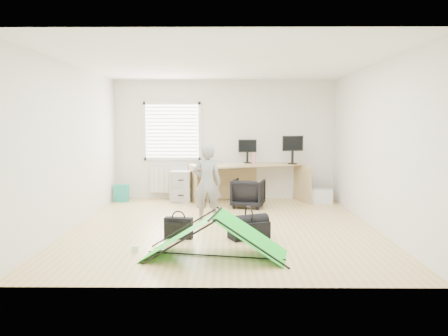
{
  "coord_description": "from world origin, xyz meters",
  "views": [
    {
      "loc": [
        0.06,
        -7.23,
        1.75
      ],
      "look_at": [
        0.0,
        0.4,
        0.95
      ],
      "focal_mm": 35.0,
      "sensor_mm": 36.0,
      "label": 1
    }
  ],
  "objects_px": {
    "filing_cabinet": "(182,186)",
    "storage_crate": "(319,196)",
    "monitor_left": "(247,154)",
    "thermos": "(254,158)",
    "person": "(207,183)",
    "duffel_bag": "(249,230)",
    "office_chair": "(248,193)",
    "desk": "(247,183)",
    "laptop_bag": "(179,228)",
    "kite": "(215,235)",
    "monitor_right": "(292,154)"
  },
  "relations": [
    {
      "from": "monitor_left",
      "to": "kite",
      "type": "height_order",
      "value": "monitor_left"
    },
    {
      "from": "person",
      "to": "storage_crate",
      "type": "relative_size",
      "value": 2.55
    },
    {
      "from": "thermos",
      "to": "storage_crate",
      "type": "xyz_separation_m",
      "value": [
        1.41,
        -0.17,
        -0.81
      ]
    },
    {
      "from": "thermos",
      "to": "office_chair",
      "type": "bearing_deg",
      "value": -103.3
    },
    {
      "from": "desk",
      "to": "person",
      "type": "xyz_separation_m",
      "value": [
        -0.8,
        -1.95,
        0.27
      ]
    },
    {
      "from": "office_chair",
      "to": "duffel_bag",
      "type": "bearing_deg",
      "value": 102.11
    },
    {
      "from": "laptop_bag",
      "to": "duffel_bag",
      "type": "relative_size",
      "value": 0.72
    },
    {
      "from": "office_chair",
      "to": "duffel_bag",
      "type": "xyz_separation_m",
      "value": [
        -0.11,
        -2.44,
        -0.16
      ]
    },
    {
      "from": "filing_cabinet",
      "to": "monitor_left",
      "type": "distance_m",
      "value": 1.62
    },
    {
      "from": "duffel_bag",
      "to": "monitor_right",
      "type": "bearing_deg",
      "value": 46.89
    },
    {
      "from": "desk",
      "to": "person",
      "type": "bearing_deg",
      "value": -131.06
    },
    {
      "from": "monitor_left",
      "to": "monitor_right",
      "type": "bearing_deg",
      "value": -15.48
    },
    {
      "from": "office_chair",
      "to": "duffel_bag",
      "type": "distance_m",
      "value": 2.44
    },
    {
      "from": "storage_crate",
      "to": "person",
      "type": "bearing_deg",
      "value": -141.95
    },
    {
      "from": "filing_cabinet",
      "to": "thermos",
      "type": "bearing_deg",
      "value": 5.49
    },
    {
      "from": "monitor_left",
      "to": "office_chair",
      "type": "xyz_separation_m",
      "value": [
        -0.02,
        -0.86,
        -0.74
      ]
    },
    {
      "from": "filing_cabinet",
      "to": "kite",
      "type": "distance_m",
      "value": 4.18
    },
    {
      "from": "office_chair",
      "to": "kite",
      "type": "distance_m",
      "value": 3.41
    },
    {
      "from": "desk",
      "to": "kite",
      "type": "height_order",
      "value": "desk"
    },
    {
      "from": "filing_cabinet",
      "to": "kite",
      "type": "height_order",
      "value": "filing_cabinet"
    },
    {
      "from": "desk",
      "to": "filing_cabinet",
      "type": "bearing_deg",
      "value": 157.27
    },
    {
      "from": "storage_crate",
      "to": "filing_cabinet",
      "type": "bearing_deg",
      "value": 176.25
    },
    {
      "from": "monitor_left",
      "to": "person",
      "type": "height_order",
      "value": "person"
    },
    {
      "from": "kite",
      "to": "monitor_left",
      "type": "bearing_deg",
      "value": 92.38
    },
    {
      "from": "laptop_bag",
      "to": "desk",
      "type": "bearing_deg",
      "value": 79.74
    },
    {
      "from": "thermos",
      "to": "laptop_bag",
      "type": "relative_size",
      "value": 0.57
    },
    {
      "from": "person",
      "to": "storage_crate",
      "type": "height_order",
      "value": "person"
    },
    {
      "from": "monitor_right",
      "to": "office_chair",
      "type": "xyz_separation_m",
      "value": [
        -1.0,
        -0.65,
        -0.77
      ]
    },
    {
      "from": "filing_cabinet",
      "to": "duffel_bag",
      "type": "height_order",
      "value": "filing_cabinet"
    },
    {
      "from": "monitor_left",
      "to": "thermos",
      "type": "distance_m",
      "value": 0.23
    },
    {
      "from": "thermos",
      "to": "kite",
      "type": "distance_m",
      "value": 4.18
    },
    {
      "from": "desk",
      "to": "laptop_bag",
      "type": "distance_m",
      "value": 3.31
    },
    {
      "from": "storage_crate",
      "to": "duffel_bag",
      "type": "distance_m",
      "value": 3.41
    },
    {
      "from": "kite",
      "to": "duffel_bag",
      "type": "distance_m",
      "value": 1.05
    },
    {
      "from": "monitor_right",
      "to": "person",
      "type": "relative_size",
      "value": 0.35
    },
    {
      "from": "desk",
      "to": "duffel_bag",
      "type": "bearing_deg",
      "value": -110.99
    },
    {
      "from": "duffel_bag",
      "to": "office_chair",
      "type": "bearing_deg",
      "value": 64.09
    },
    {
      "from": "monitor_left",
      "to": "laptop_bag",
      "type": "distance_m",
      "value": 3.62
    },
    {
      "from": "office_chair",
      "to": "storage_crate",
      "type": "distance_m",
      "value": 1.67
    },
    {
      "from": "filing_cabinet",
      "to": "storage_crate",
      "type": "bearing_deg",
      "value": 2.87
    },
    {
      "from": "kite",
      "to": "laptop_bag",
      "type": "xyz_separation_m",
      "value": [
        -0.58,
        0.91,
        -0.13
      ]
    },
    {
      "from": "desk",
      "to": "monitor_right",
      "type": "bearing_deg",
      "value": -17.95
    },
    {
      "from": "desk",
      "to": "monitor_left",
      "type": "xyz_separation_m",
      "value": [
        0.01,
        0.22,
        0.61
      ]
    },
    {
      "from": "thermos",
      "to": "person",
      "type": "xyz_separation_m",
      "value": [
        -0.95,
        -2.02,
        -0.27
      ]
    },
    {
      "from": "laptop_bag",
      "to": "monitor_right",
      "type": "bearing_deg",
      "value": 65.68
    },
    {
      "from": "desk",
      "to": "monitor_right",
      "type": "distance_m",
      "value": 1.18
    },
    {
      "from": "thermos",
      "to": "storage_crate",
      "type": "bearing_deg",
      "value": -6.7
    },
    {
      "from": "office_chair",
      "to": "duffel_bag",
      "type": "relative_size",
      "value": 1.09
    },
    {
      "from": "thermos",
      "to": "office_chair",
      "type": "xyz_separation_m",
      "value": [
        -0.17,
        -0.7,
        -0.67
      ]
    },
    {
      "from": "desk",
      "to": "office_chair",
      "type": "distance_m",
      "value": 0.65
    }
  ]
}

